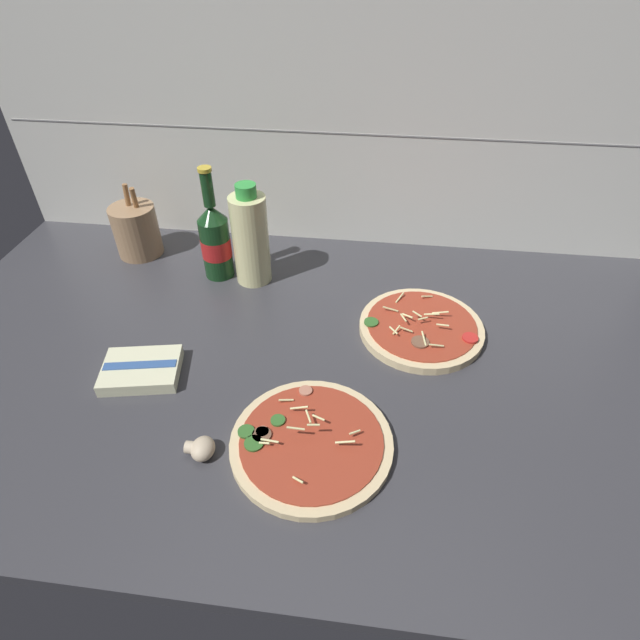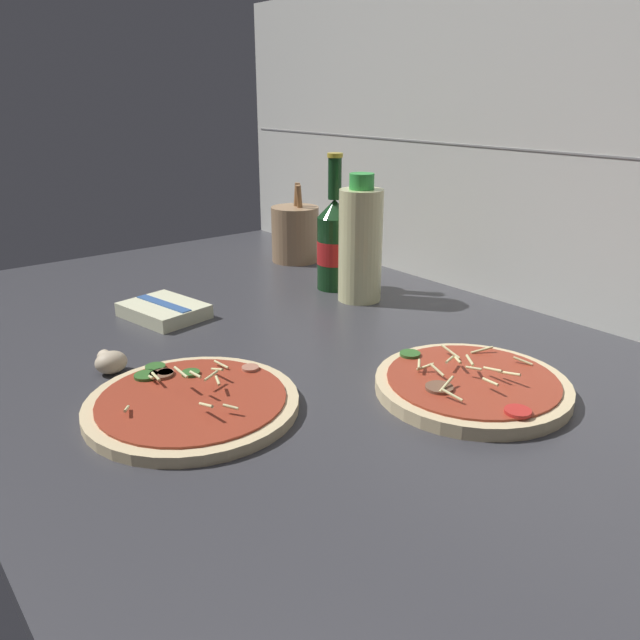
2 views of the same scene
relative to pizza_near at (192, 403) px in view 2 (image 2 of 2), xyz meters
The scene contains 9 objects.
counter_slab 20.29cm from the pizza_near, 99.36° to the left, with size 160.00×90.00×2.50cm.
tile_backsplash 70.71cm from the pizza_near, 92.87° to the left, with size 160.00×1.13×60.00cm.
pizza_near is the anchor object (origin of this frame).
pizza_far 35.69cm from the pizza_near, 58.98° to the left, with size 25.04×25.04×4.39cm.
beer_bottle 54.31cm from the pizza_near, 121.41° to the left, with size 6.80×6.80×26.11cm.
oil_bottle 49.98cm from the pizza_near, 113.46° to the left, with size 8.03×8.03×23.28cm.
mushroom_left 17.19cm from the pizza_near, 167.31° to the right, with size 4.66×4.44×3.11cm.
utensil_crock 72.82cm from the pizza_near, 133.61° to the left, with size 10.76×10.76×17.58cm.
dish_towel 35.22cm from the pizza_near, 160.28° to the left, with size 15.51×12.92×2.56cm.
Camera 2 is at (66.55, -50.06, 39.27)cm, focal length 35.00 mm.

